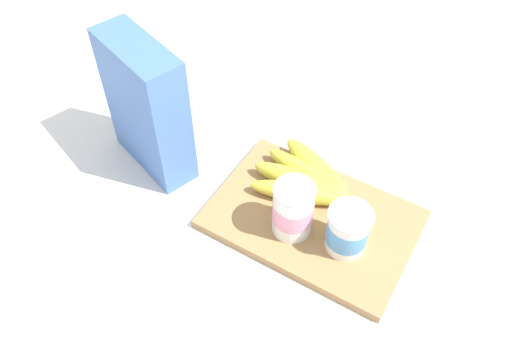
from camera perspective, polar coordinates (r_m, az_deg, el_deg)
The scene contains 6 objects.
ground_plane at distance 0.89m, azimuth 6.04°, elevation -5.53°, with size 2.40×2.40×0.00m, color silver.
cutting_board at distance 0.88m, azimuth 6.08°, elevation -5.23°, with size 0.33×0.22×0.02m, color #A37A4C.
cereal_box at distance 0.91m, azimuth -11.67°, elevation 6.65°, with size 0.17×0.07×0.25m, color #4770B7.
yogurt_cup_front at distance 0.82m, azimuth 9.85°, elevation -6.38°, with size 0.07×0.07×0.08m.
yogurt_cup_back at distance 0.82m, azimuth 4.00°, elevation -4.23°, with size 0.07×0.07×0.10m.
banana_bunch at distance 0.90m, azimuth 5.46°, elevation -0.92°, with size 0.18×0.16×0.04m.
Camera 1 is at (-0.19, 0.49, 0.72)m, focal length 37.13 mm.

